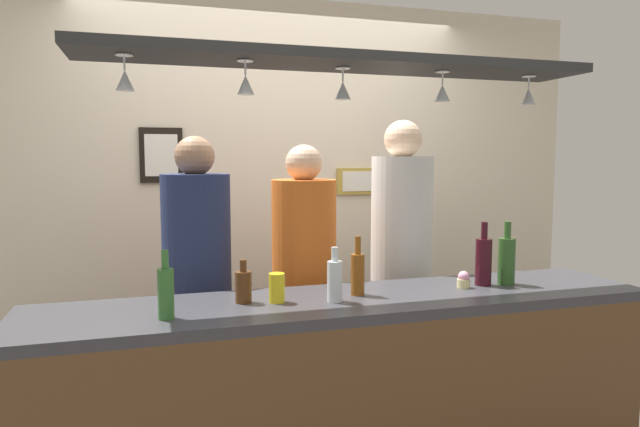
{
  "coord_description": "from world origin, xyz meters",
  "views": [
    {
      "loc": [
        -0.81,
        -2.56,
        1.56
      ],
      "look_at": [
        0.0,
        0.1,
        1.29
      ],
      "focal_mm": 31.41,
      "sensor_mm": 36.0,
      "label": 1
    }
  ],
  "objects_px": {
    "person_middle_orange_shirt": "(304,268)",
    "drink_can": "(277,288)",
    "person_left_navy_shirt": "(197,269)",
    "person_right_white_patterned_shirt": "(401,246)",
    "bottle_beer_amber_tall": "(358,272)",
    "bottle_soda_clear": "(335,280)",
    "cupcake": "(464,280)",
    "bottle_beer_green_import": "(166,292)",
    "bottle_wine_dark_red": "(484,260)",
    "bottle_beer_brown_stubby": "(243,286)",
    "picture_frame_caricature": "(161,155)",
    "bottle_champagne_green": "(507,260)",
    "picture_frame_lower_pair": "(358,181)"
  },
  "relations": [
    {
      "from": "bottle_beer_green_import",
      "to": "person_middle_orange_shirt",
      "type": "bearing_deg",
      "value": 44.44
    },
    {
      "from": "bottle_champagne_green",
      "to": "bottle_beer_brown_stubby",
      "type": "relative_size",
      "value": 1.67
    },
    {
      "from": "bottle_soda_clear",
      "to": "bottle_beer_brown_stubby",
      "type": "relative_size",
      "value": 1.28
    },
    {
      "from": "person_right_white_patterned_shirt",
      "to": "cupcake",
      "type": "height_order",
      "value": "person_right_white_patterned_shirt"
    },
    {
      "from": "bottle_champagne_green",
      "to": "picture_frame_lower_pair",
      "type": "distance_m",
      "value": 1.43
    },
    {
      "from": "bottle_beer_green_import",
      "to": "picture_frame_caricature",
      "type": "xyz_separation_m",
      "value": [
        0.03,
        1.51,
        0.51
      ]
    },
    {
      "from": "bottle_champagne_green",
      "to": "picture_frame_caricature",
      "type": "distance_m",
      "value": 2.12
    },
    {
      "from": "person_left_navy_shirt",
      "to": "bottle_beer_brown_stubby",
      "type": "bearing_deg",
      "value": -75.57
    },
    {
      "from": "bottle_beer_brown_stubby",
      "to": "cupcake",
      "type": "xyz_separation_m",
      "value": [
        1.02,
        -0.03,
        -0.03
      ]
    },
    {
      "from": "person_left_navy_shirt",
      "to": "drink_can",
      "type": "xyz_separation_m",
      "value": [
        0.28,
        -0.59,
        0.02
      ]
    },
    {
      "from": "person_right_white_patterned_shirt",
      "to": "picture_frame_lower_pair",
      "type": "bearing_deg",
      "value": 87.19
    },
    {
      "from": "person_middle_orange_shirt",
      "to": "drink_can",
      "type": "xyz_separation_m",
      "value": [
        -0.28,
        -0.59,
        0.04
      ]
    },
    {
      "from": "drink_can",
      "to": "picture_frame_lower_pair",
      "type": "distance_m",
      "value": 1.69
    },
    {
      "from": "person_right_white_patterned_shirt",
      "to": "bottle_beer_brown_stubby",
      "type": "distance_m",
      "value": 1.13
    },
    {
      "from": "person_right_white_patterned_shirt",
      "to": "cupcake",
      "type": "relative_size",
      "value": 22.71
    },
    {
      "from": "person_right_white_patterned_shirt",
      "to": "picture_frame_caricature",
      "type": "bearing_deg",
      "value": 147.71
    },
    {
      "from": "bottle_wine_dark_red",
      "to": "bottle_beer_brown_stubby",
      "type": "distance_m",
      "value": 1.13
    },
    {
      "from": "bottle_wine_dark_red",
      "to": "drink_can",
      "type": "bearing_deg",
      "value": -178.4
    },
    {
      "from": "bottle_wine_dark_red",
      "to": "bottle_beer_green_import",
      "type": "xyz_separation_m",
      "value": [
        -1.45,
        -0.15,
        -0.01
      ]
    },
    {
      "from": "bottle_champagne_green",
      "to": "bottle_soda_clear",
      "type": "xyz_separation_m",
      "value": [
        -0.88,
        -0.07,
        -0.03
      ]
    },
    {
      "from": "bottle_soda_clear",
      "to": "cupcake",
      "type": "height_order",
      "value": "bottle_soda_clear"
    },
    {
      "from": "person_right_white_patterned_shirt",
      "to": "picture_frame_lower_pair",
      "type": "distance_m",
      "value": 0.87
    },
    {
      "from": "person_middle_orange_shirt",
      "to": "person_right_white_patterned_shirt",
      "type": "bearing_deg",
      "value": 0.0
    },
    {
      "from": "bottle_beer_green_import",
      "to": "picture_frame_caricature",
      "type": "relative_size",
      "value": 0.76
    },
    {
      "from": "person_left_navy_shirt",
      "to": "bottle_beer_amber_tall",
      "type": "xyz_separation_m",
      "value": [
        0.64,
        -0.57,
        0.06
      ]
    },
    {
      "from": "person_left_navy_shirt",
      "to": "bottle_beer_green_import",
      "type": "height_order",
      "value": "person_left_navy_shirt"
    },
    {
      "from": "bottle_wine_dark_red",
      "to": "bottle_beer_green_import",
      "type": "height_order",
      "value": "bottle_wine_dark_red"
    },
    {
      "from": "cupcake",
      "to": "bottle_wine_dark_red",
      "type": "bearing_deg",
      "value": 10.56
    },
    {
      "from": "person_right_white_patterned_shirt",
      "to": "drink_can",
      "type": "xyz_separation_m",
      "value": [
        -0.84,
        -0.59,
        -0.04
      ]
    },
    {
      "from": "bottle_beer_brown_stubby",
      "to": "bottle_beer_green_import",
      "type": "bearing_deg",
      "value": -153.94
    },
    {
      "from": "person_middle_orange_shirt",
      "to": "bottle_beer_amber_tall",
      "type": "distance_m",
      "value": 0.58
    },
    {
      "from": "person_right_white_patterned_shirt",
      "to": "bottle_beer_brown_stubby",
      "type": "relative_size",
      "value": 9.84
    },
    {
      "from": "bottle_beer_brown_stubby",
      "to": "cupcake",
      "type": "relative_size",
      "value": 2.31
    },
    {
      "from": "bottle_beer_green_import",
      "to": "picture_frame_lower_pair",
      "type": "bearing_deg",
      "value": 48.65
    },
    {
      "from": "bottle_beer_amber_tall",
      "to": "picture_frame_caricature",
      "type": "bearing_deg",
      "value": 119.82
    },
    {
      "from": "person_right_white_patterned_shirt",
      "to": "bottle_beer_amber_tall",
      "type": "height_order",
      "value": "person_right_white_patterned_shirt"
    },
    {
      "from": "person_left_navy_shirt",
      "to": "drink_can",
      "type": "distance_m",
      "value": 0.66
    },
    {
      "from": "bottle_wine_dark_red",
      "to": "cupcake",
      "type": "xyz_separation_m",
      "value": [
        -0.12,
        -0.02,
        -0.08
      ]
    },
    {
      "from": "person_left_navy_shirt",
      "to": "person_middle_orange_shirt",
      "type": "distance_m",
      "value": 0.56
    },
    {
      "from": "person_left_navy_shirt",
      "to": "drink_can",
      "type": "relative_size",
      "value": 13.71
    },
    {
      "from": "picture_frame_caricature",
      "to": "bottle_beer_amber_tall",
      "type": "bearing_deg",
      "value": -60.18
    },
    {
      "from": "bottle_soda_clear",
      "to": "bottle_beer_brown_stubby",
      "type": "height_order",
      "value": "bottle_soda_clear"
    },
    {
      "from": "person_left_navy_shirt",
      "to": "bottle_beer_brown_stubby",
      "type": "distance_m",
      "value": 0.58
    },
    {
      "from": "person_middle_orange_shirt",
      "to": "person_right_white_patterned_shirt",
      "type": "distance_m",
      "value": 0.57
    },
    {
      "from": "bottle_soda_clear",
      "to": "picture_frame_lower_pair",
      "type": "relative_size",
      "value": 0.77
    },
    {
      "from": "bottle_beer_amber_tall",
      "to": "bottle_champagne_green",
      "type": "bearing_deg",
      "value": -0.65
    },
    {
      "from": "bottle_champagne_green",
      "to": "picture_frame_caricature",
      "type": "xyz_separation_m",
      "value": [
        -1.53,
        1.38,
        0.5
      ]
    },
    {
      "from": "person_left_navy_shirt",
      "to": "bottle_beer_green_import",
      "type": "bearing_deg",
      "value": -103.38
    },
    {
      "from": "bottle_champagne_green",
      "to": "drink_can",
      "type": "distance_m",
      "value": 1.12
    },
    {
      "from": "bottle_beer_brown_stubby",
      "to": "cupcake",
      "type": "height_order",
      "value": "bottle_beer_brown_stubby"
    }
  ]
}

